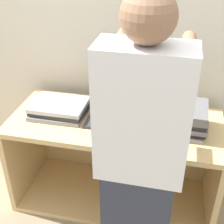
{
  "coord_description": "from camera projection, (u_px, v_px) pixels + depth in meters",
  "views": [
    {
      "loc": [
        0.36,
        -1.37,
        1.78
      ],
      "look_at": [
        0.0,
        0.21,
        0.8
      ],
      "focal_mm": 50.0,
      "sensor_mm": 36.0,
      "label": 1
    }
  ],
  "objects": [
    {
      "name": "wall_back",
      "position": [
        128.0,
        25.0,
        2.11
      ],
      "size": [
        8.0,
        0.05,
        2.4
      ],
      "color": "beige",
      "rests_on": "ground_plane"
    },
    {
      "name": "laptop_stack_left",
      "position": [
        60.0,
        108.0,
        2.09
      ],
      "size": [
        0.37,
        0.29,
        0.08
      ],
      "color": "gray",
      "rests_on": "cart"
    },
    {
      "name": "cart",
      "position": [
        117.0,
        155.0,
        2.27
      ],
      "size": [
        1.39,
        0.61,
        0.68
      ],
      "color": "tan",
      "rests_on": "ground_plane"
    },
    {
      "name": "inventory_tag",
      "position": [
        178.0,
        110.0,
        1.82
      ],
      "size": [
        0.06,
        0.02,
        0.01
      ],
      "color": "red",
      "rests_on": "laptop_stack_right"
    },
    {
      "name": "person",
      "position": [
        140.0,
        166.0,
        1.47
      ],
      "size": [
        0.4,
        0.53,
        1.61
      ],
      "color": "#2D3342",
      "rests_on": "ground_plane"
    },
    {
      "name": "laptop_stack_right",
      "position": [
        176.0,
        117.0,
        1.91
      ],
      "size": [
        0.38,
        0.29,
        0.17
      ],
      "color": "gray",
      "rests_on": "cart"
    },
    {
      "name": "laptop_open",
      "position": [
        117.0,
        109.0,
        2.05
      ],
      "size": [
        0.36,
        0.36,
        0.27
      ],
      "color": "#333338",
      "rests_on": "cart"
    }
  ]
}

